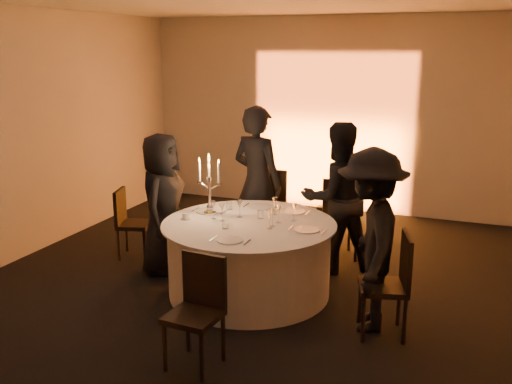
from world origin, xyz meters
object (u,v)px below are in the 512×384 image
(coffee_cup, at_px, (186,216))
(chair_back_left, at_px, (274,203))
(chair_left, at_px, (129,219))
(chair_right, at_px, (392,279))
(banquet_table, at_px, (249,258))
(guest_left, at_px, (162,204))
(guest_right, at_px, (370,240))
(guest_back_right, at_px, (337,198))
(chair_back_right, at_px, (339,213))
(chair_front, at_px, (198,304))
(candelabra, at_px, (210,193))
(guest_back_left, at_px, (257,183))

(coffee_cup, bearing_deg, chair_back_left, 73.61)
(chair_left, xyz_separation_m, chair_back_left, (1.56, 0.92, 0.13))
(chair_back_left, bearing_deg, chair_right, 142.30)
(banquet_table, distance_m, chair_left, 1.85)
(guest_left, bearing_deg, guest_right, -113.13)
(guest_back_right, bearing_deg, chair_right, 86.20)
(banquet_table, bearing_deg, guest_right, -12.94)
(chair_back_right, relative_size, chair_front, 1.14)
(chair_left, height_order, guest_left, guest_left)
(chair_front, xyz_separation_m, candelabra, (-0.64, 1.57, 0.49))
(coffee_cup, height_order, candelabra, candelabra)
(chair_back_left, relative_size, candelabra, 1.60)
(chair_left, xyz_separation_m, guest_back_right, (2.47, 0.49, 0.39))
(guest_back_right, height_order, guest_right, guest_back_right)
(guest_left, relative_size, candelabra, 2.40)
(chair_left, bearing_deg, guest_left, -128.14)
(guest_back_left, xyz_separation_m, guest_back_right, (1.00, -0.10, -0.07))
(chair_left, xyz_separation_m, candelabra, (1.27, -0.33, 0.53))
(guest_back_left, relative_size, candelabra, 2.80)
(chair_front, height_order, guest_right, guest_right)
(chair_left, height_order, candelabra, candelabra)
(chair_back_right, relative_size, guest_back_left, 0.56)
(banquet_table, relative_size, chair_front, 1.98)
(banquet_table, height_order, candelabra, candelabra)
(chair_left, bearing_deg, coffee_cup, -134.42)
(banquet_table, height_order, guest_back_left, guest_back_left)
(banquet_table, relative_size, guest_right, 1.07)
(guest_right, bearing_deg, guest_back_left, -143.10)
(chair_back_left, distance_m, guest_back_left, 0.48)
(guest_back_left, relative_size, coffee_cup, 16.95)
(chair_back_right, height_order, guest_back_right, guest_back_right)
(guest_right, bearing_deg, chair_back_left, -151.22)
(chair_front, xyz_separation_m, guest_right, (1.17, 1.12, 0.33))
(chair_left, distance_m, chair_back_right, 2.57)
(chair_back_right, bearing_deg, chair_back_left, -29.61)
(guest_left, distance_m, guest_back_left, 1.19)
(chair_right, bearing_deg, guest_back_right, -163.94)
(chair_back_right, bearing_deg, guest_back_right, 73.17)
(candelabra, bearing_deg, chair_back_right, 45.10)
(banquet_table, bearing_deg, chair_left, 164.93)
(candelabra, bearing_deg, banquet_table, -16.09)
(chair_back_right, xyz_separation_m, chair_right, (0.87, -1.70, -0.06))
(banquet_table, xyz_separation_m, chair_right, (1.52, -0.38, 0.15))
(chair_back_right, xyz_separation_m, guest_left, (-1.79, -1.09, 0.22))
(guest_back_right, relative_size, coffee_cup, 15.71)
(guest_right, height_order, candelabra, guest_right)
(chair_back_left, xyz_separation_m, guest_right, (1.52, -1.70, 0.24))
(coffee_cup, bearing_deg, guest_left, 144.48)
(guest_left, relative_size, guest_back_right, 0.93)
(banquet_table, height_order, chair_back_left, chair_back_left)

